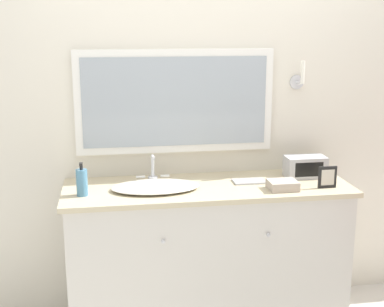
% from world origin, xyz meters
% --- Properties ---
extents(wall_back, '(8.00, 0.18, 2.55)m').
position_xyz_m(wall_back, '(-0.00, 0.62, 1.28)').
color(wall_back, silver).
rests_on(wall_back, ground_plane).
extents(vanity_counter, '(1.70, 0.57, 0.89)m').
position_xyz_m(vanity_counter, '(0.00, 0.31, 0.45)').
color(vanity_counter, beige).
rests_on(vanity_counter, ground_plane).
extents(sink_basin, '(0.52, 0.35, 0.17)m').
position_xyz_m(sink_basin, '(-0.31, 0.29, 0.91)').
color(sink_basin, silver).
rests_on(sink_basin, vanity_counter).
extents(soap_bottle, '(0.06, 0.06, 0.19)m').
position_xyz_m(soap_bottle, '(-0.73, 0.23, 0.97)').
color(soap_bottle, teal).
rests_on(soap_bottle, vanity_counter).
extents(appliance_box, '(0.25, 0.14, 0.13)m').
position_xyz_m(appliance_box, '(0.64, 0.39, 0.96)').
color(appliance_box, '#BCBCC1').
rests_on(appliance_box, vanity_counter).
extents(picture_frame, '(0.11, 0.01, 0.13)m').
position_xyz_m(picture_frame, '(0.68, 0.15, 0.96)').
color(picture_frame, black).
rests_on(picture_frame, vanity_counter).
extents(hand_towel_near_sink, '(0.17, 0.14, 0.05)m').
position_xyz_m(hand_towel_near_sink, '(0.42, 0.16, 0.92)').
color(hand_towel_near_sink, '#B7A899').
rests_on(hand_towel_near_sink, vanity_counter).
extents(metal_tray, '(0.20, 0.12, 0.01)m').
position_xyz_m(metal_tray, '(0.26, 0.34, 0.90)').
color(metal_tray, '#ADADB2').
rests_on(metal_tray, vanity_counter).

